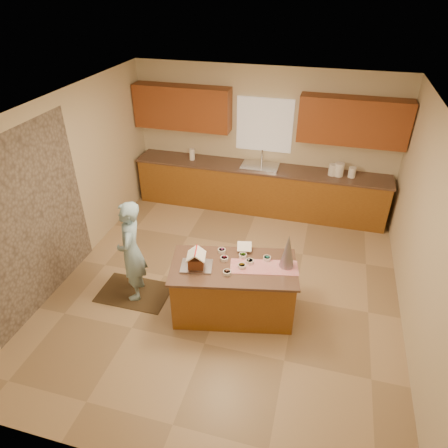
{
  "coord_description": "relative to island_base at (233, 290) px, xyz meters",
  "views": [
    {
      "loc": [
        1.17,
        -4.5,
        4.1
      ],
      "look_at": [
        -0.1,
        0.2,
        1.0
      ],
      "focal_mm": 32.2,
      "sensor_mm": 36.0,
      "label": 1
    }
  ],
  "objects": [
    {
      "name": "island_top",
      "position": [
        0.0,
        -0.0,
        0.41
      ],
      "size": [
        1.8,
        1.18,
        0.04
      ],
      "primitive_type": "cube",
      "rotation": [
        0.0,
        0.0,
        0.2
      ],
      "color": "brown",
      "rests_on": "island_base"
    },
    {
      "name": "wall_left",
      "position": [
        -2.71,
        0.47,
        0.96
      ],
      "size": [
        5.5,
        5.5,
        0.0
      ],
      "primitive_type": "plane",
      "color": "beige",
      "rests_on": "floor"
    },
    {
      "name": "upper_cabinet_right",
      "position": [
        1.34,
        3.04,
        1.51
      ],
      "size": [
        1.85,
        0.35,
        0.8
      ],
      "primitive_type": "cube",
      "color": "brown",
      "rests_on": "wall_back"
    },
    {
      "name": "rug",
      "position": [
        -1.52,
        -0.02,
        -0.38
      ],
      "size": [
        1.04,
        0.68,
        0.01
      ],
      "primitive_type": "cube",
      "color": "black",
      "rests_on": "floor"
    },
    {
      "name": "candy_bowls",
      "position": [
        0.05,
        0.11,
        0.45
      ],
      "size": [
        0.73,
        0.54,
        0.05
      ],
      "color": "#DC7B68",
      "rests_on": "island_top"
    },
    {
      "name": "faucet",
      "position": [
        -0.21,
        3.1,
        0.67
      ],
      "size": [
        0.03,
        0.03,
        0.28
      ],
      "primitive_type": "cylinder",
      "color": "silver",
      "rests_on": "back_counter_top"
    },
    {
      "name": "wall_back",
      "position": [
        -0.21,
        3.22,
        0.96
      ],
      "size": [
        5.5,
        5.5,
        0.0
      ],
      "primitive_type": "plane",
      "color": "beige",
      "rests_on": "floor"
    },
    {
      "name": "canister_c",
      "position": [
        1.46,
        2.92,
        0.63
      ],
      "size": [
        0.13,
        0.13,
        0.19
      ],
      "primitive_type": "cylinder",
      "color": "white",
      "rests_on": "back_counter_top"
    },
    {
      "name": "wall_front",
      "position": [
        -0.21,
        -2.28,
        0.96
      ],
      "size": [
        5.5,
        5.5,
        0.0
      ],
      "primitive_type": "plane",
      "color": "beige",
      "rests_on": "floor"
    },
    {
      "name": "boy",
      "position": [
        -1.47,
        -0.02,
        0.39
      ],
      "size": [
        0.51,
        0.64,
        1.53
      ],
      "primitive_type": "imported",
      "rotation": [
        0.0,
        0.0,
        -1.28
      ],
      "color": "#8CB4C6",
      "rests_on": "rug"
    },
    {
      "name": "cookbook",
      "position": [
        0.06,
        0.35,
        0.5
      ],
      "size": [
        0.22,
        0.19,
        0.08
      ],
      "primitive_type": "cube",
      "rotation": [
        -1.13,
        0.0,
        0.2
      ],
      "color": "white",
      "rests_on": "island_top"
    },
    {
      "name": "paper_towel",
      "position": [
        -1.57,
        2.92,
        0.64
      ],
      "size": [
        0.1,
        0.1,
        0.23
      ],
      "primitive_type": "cylinder",
      "color": "white",
      "rests_on": "back_counter_top"
    },
    {
      "name": "ceiling",
      "position": [
        -0.21,
        0.47,
        2.31
      ],
      "size": [
        5.5,
        5.5,
        0.0
      ],
      "primitive_type": "plane",
      "color": "silver",
      "rests_on": "floor"
    },
    {
      "name": "window_curtain",
      "position": [
        -0.21,
        3.19,
        1.26
      ],
      "size": [
        1.05,
        0.03,
        1.0
      ],
      "primitive_type": "cube",
      "color": "white",
      "rests_on": "wall_back"
    },
    {
      "name": "baking_tray",
      "position": [
        -0.47,
        -0.14,
        0.43
      ],
      "size": [
        0.46,
        0.38,
        0.02
      ],
      "primitive_type": "cube",
      "rotation": [
        0.0,
        0.0,
        0.2
      ],
      "color": "silver",
      "rests_on": "island_top"
    },
    {
      "name": "canister_b",
      "position": [
        1.23,
        2.92,
        0.65
      ],
      "size": [
        0.17,
        0.17,
        0.24
      ],
      "primitive_type": "cylinder",
      "color": "white",
      "rests_on": "back_counter_top"
    },
    {
      "name": "back_counter_top",
      "position": [
        -0.21,
        2.92,
        0.51
      ],
      "size": [
        4.85,
        0.63,
        0.04
      ],
      "primitive_type": "cube",
      "color": "brown",
      "rests_on": "back_counter_base"
    },
    {
      "name": "floor",
      "position": [
        -0.21,
        0.47,
        -0.39
      ],
      "size": [
        5.5,
        5.5,
        0.0
      ],
      "primitive_type": "plane",
      "color": "tan",
      "rests_on": "ground"
    },
    {
      "name": "island_base",
      "position": [
        0.0,
        0.0,
        0.0
      ],
      "size": [
        1.71,
        1.1,
        0.78
      ],
      "primitive_type": "cube",
      "rotation": [
        0.0,
        0.0,
        0.2
      ],
      "color": "brown",
      "rests_on": "floor"
    },
    {
      "name": "stone_accent",
      "position": [
        -2.69,
        -0.33,
        0.86
      ],
      "size": [
        0.0,
        2.5,
        2.5
      ],
      "primitive_type": "plane",
      "rotation": [
        1.57,
        0.0,
        1.57
      ],
      "color": "gray",
      "rests_on": "wall_left"
    },
    {
      "name": "tinsel_tree",
      "position": [
        0.66,
        0.18,
        0.66
      ],
      "size": [
        0.23,
        0.23,
        0.48
      ],
      "primitive_type": "cone",
      "rotation": [
        0.0,
        0.0,
        0.2
      ],
      "color": "#B2B1BE",
      "rests_on": "island_top"
    },
    {
      "name": "upper_cabinet_left",
      "position": [
        -1.76,
        3.04,
        1.51
      ],
      "size": [
        1.85,
        0.35,
        0.8
      ],
      "primitive_type": "cube",
      "color": "brown",
      "rests_on": "wall_back"
    },
    {
      "name": "back_counter_base",
      "position": [
        -0.21,
        2.92,
        0.05
      ],
      "size": [
        4.8,
        0.6,
        0.88
      ],
      "primitive_type": "cube",
      "color": "brown",
      "rests_on": "floor"
    },
    {
      "name": "sink",
      "position": [
        -0.21,
        2.92,
        0.5
      ],
      "size": [
        0.7,
        0.45,
        0.12
      ],
      "primitive_type": "cube",
      "color": "silver",
      "rests_on": "back_counter_top"
    },
    {
      "name": "wall_right",
      "position": [
        2.29,
        0.47,
        0.96
      ],
      "size": [
        5.5,
        5.5,
        0.0
      ],
      "primitive_type": "plane",
      "color": "beige",
      "rests_on": "floor"
    },
    {
      "name": "gingerbread_house",
      "position": [
        -0.47,
        -0.14,
        0.54
      ],
      "size": [
        0.29,
        0.29,
        0.25
      ],
      "color": "#5C2C18",
      "rests_on": "baking_tray"
    },
    {
      "name": "canister_a",
      "position": [
        1.12,
        2.92,
        0.64
      ],
      "size": [
        0.15,
        0.15,
        0.21
      ],
      "primitive_type": "cylinder",
      "color": "white",
      "rests_on": "back_counter_top"
    },
    {
      "name": "table_runner",
      "position": [
        0.39,
        0.08,
        0.43
      ],
      "size": [
        0.93,
        0.49,
        0.01
      ],
      "primitive_type": "cube",
      "rotation": [
        0.0,
        0.0,
        0.2
      ],
      "color": "#B70D26",
      "rests_on": "island_top"
    }
  ]
}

